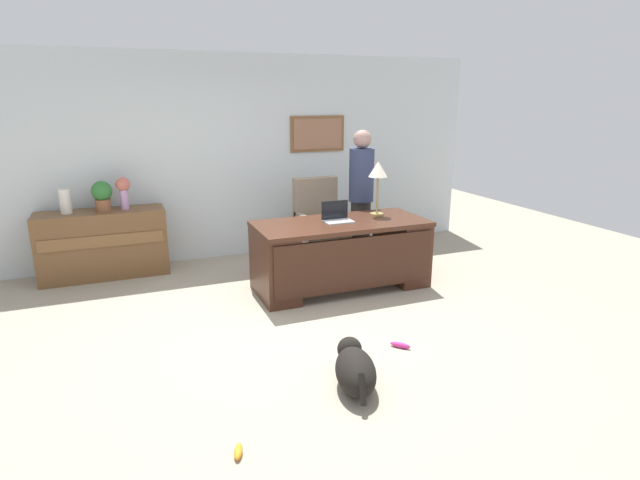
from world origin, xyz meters
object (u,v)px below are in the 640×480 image
desk_lamp (378,173)px  dog_lying (355,368)px  armchair (320,226)px  laptop (337,216)px  dog_toy_ball (360,358)px  dog_toy_plush (238,451)px  desk (342,252)px  potted_plant (102,194)px  vase_empty (65,201)px  dog_toy_bone (400,345)px  person_standing (361,196)px  vase_with_flowers (123,189)px  credenza (103,244)px

desk_lamp → dog_lying: bearing=-121.3°
armchair → laptop: size_ratio=3.50×
desk_lamp → dog_toy_ball: bearing=-121.0°
desk_lamp → dog_toy_plush: desk_lamp is taller
desk → armchair: (0.13, 1.00, 0.07)m
dog_lying → potted_plant: size_ratio=1.99×
vase_empty → dog_toy_ball: (2.32, -3.11, -0.93)m
armchair → laptop: 1.01m
armchair → vase_empty: 3.08m
desk_lamp → laptop: bearing=-169.3°
potted_plant → dog_toy_ball: potted_plant is taller
potted_plant → dog_toy_plush: size_ratio=2.37×
desk → dog_toy_bone: desk is taller
person_standing → dog_lying: person_standing is taller
armchair → dog_toy_plush: 3.93m
desk_lamp → dog_toy_bone: desk_lamp is taller
desk_lamp → person_standing: bearing=81.2°
laptop → vase_with_flowers: (-2.20, 1.40, 0.23)m
person_standing → potted_plant: person_standing is taller
person_standing → dog_lying: 3.18m
vase_empty → potted_plant: bearing=0.0°
vase_with_flowers → dog_toy_ball: vase_with_flowers is taller
credenza → armchair: (2.66, -0.46, 0.09)m
laptop → dog_toy_ball: (-0.53, -1.71, -0.80)m
desk → laptop: laptop is taller
vase_empty → dog_toy_plush: size_ratio=1.89×
armchair → credenza: bearing=170.2°
dog_lying → dog_toy_plush: dog_lying is taller
desk_lamp → vase_with_flowers: bearing=155.0°
vase_empty → dog_toy_plush: vase_empty is taller
laptop → desk: bearing=-59.1°
armchair → laptop: bearing=-100.1°
armchair → dog_toy_ball: (-0.69, -2.65, -0.46)m
desk → dog_toy_plush: 3.02m
dog_lying → vase_empty: (-2.11, 3.43, 0.81)m
dog_lying → desk: bearing=68.5°
dog_lying → dog_toy_plush: 1.10m
laptop → potted_plant: potted_plant is taller
potted_plant → dog_lying: bearing=-63.5°
desk → dog_lying: size_ratio=2.73×
laptop → dog_toy_plush: laptop is taller
potted_plant → laptop: bearing=-29.8°
person_standing → vase_empty: size_ratio=6.05×
armchair → dog_toy_ball: size_ratio=15.84×
desk → laptop: 0.42m
desk → dog_lying: bearing=-111.5°
dog_lying → potted_plant: 3.93m
credenza → vase_empty: 0.66m
desk_lamp → vase_empty: 3.66m
credenza → dog_toy_plush: (0.76, -3.87, -0.39)m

